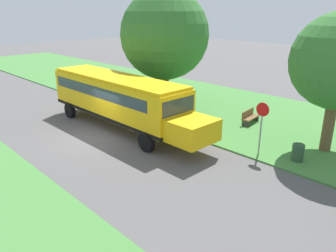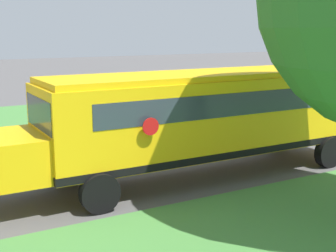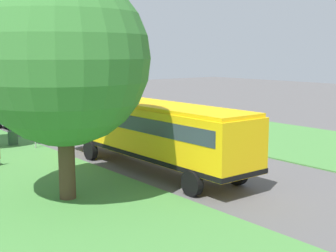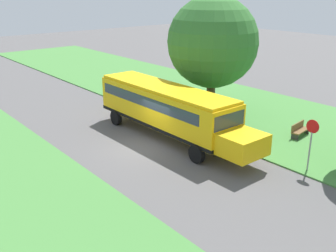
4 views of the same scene
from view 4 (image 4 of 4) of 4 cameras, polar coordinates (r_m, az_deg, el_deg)
ground_plane at (r=22.90m, az=-3.58°, el=-3.15°), size 120.00×120.00×0.00m
grass_verge at (r=29.49m, az=12.30°, el=1.79°), size 12.00×80.00×0.08m
school_bus at (r=23.84m, az=-0.03°, el=2.75°), size 2.85×12.42×3.16m
oak_tree_beside_bus at (r=27.68m, az=6.43°, el=11.93°), size 6.28×6.28×8.37m
stop_sign at (r=20.62m, az=20.04°, el=-1.80°), size 0.08×0.68×2.74m
park_bench at (r=25.57m, az=18.55°, el=-0.55°), size 1.65×0.71×0.92m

